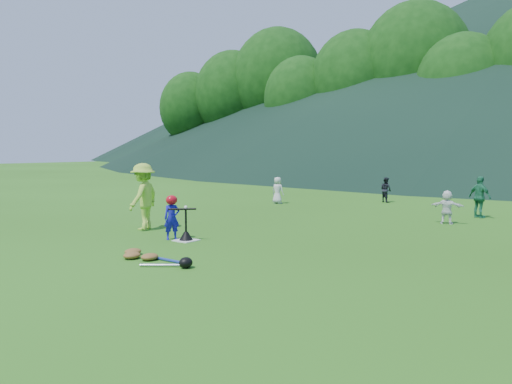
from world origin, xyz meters
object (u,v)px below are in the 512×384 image
(batter_child, at_px, (172,218))
(fielder_a, at_px, (278,190))
(adult_coach, at_px, (143,196))
(home_plate, at_px, (186,240))
(fielder_d, at_px, (447,207))
(fielder_b, at_px, (386,190))
(batting_tee, at_px, (186,235))
(equipment_pile, at_px, (149,257))
(fielder_c, at_px, (480,197))

(batter_child, bearing_deg, fielder_a, 47.61)
(fielder_a, bearing_deg, adult_coach, 95.94)
(home_plate, xyz_separation_m, fielder_d, (3.74, 6.01, 0.44))
(fielder_b, height_order, fielder_d, fielder_b)
(fielder_b, bearing_deg, fielder_a, 68.90)
(batter_child, relative_size, fielder_b, 1.02)
(home_plate, relative_size, fielder_a, 0.46)
(fielder_a, height_order, fielder_b, fielder_a)
(fielder_d, xyz_separation_m, batting_tee, (-3.74, -6.01, -0.32))
(fielder_b, distance_m, fielder_d, 5.38)
(batter_child, xyz_separation_m, equipment_pile, (1.21, -1.68, -0.41))
(adult_coach, bearing_deg, fielder_b, 147.71)
(batting_tee, bearing_deg, fielder_a, 110.35)
(fielder_b, bearing_deg, home_plate, 113.51)
(fielder_d, bearing_deg, home_plate, 48.22)
(adult_coach, distance_m, fielder_a, 6.88)
(batter_child, xyz_separation_m, batting_tee, (0.36, 0.08, -0.35))
(fielder_c, xyz_separation_m, equipment_pile, (-3.28, -9.54, -0.54))
(fielder_b, distance_m, fielder_c, 4.53)
(fielder_b, xyz_separation_m, fielder_c, (3.88, -2.33, 0.14))
(fielder_b, xyz_separation_m, fielder_d, (3.49, -4.10, -0.02))
(fielder_d, bearing_deg, batter_child, 46.21)
(batter_child, bearing_deg, fielder_b, 26.51)
(batter_child, distance_m, adult_coach, 1.71)
(home_plate, xyz_separation_m, fielder_a, (-2.70, 7.27, 0.48))
(adult_coach, relative_size, fielder_d, 1.83)
(batting_tee, bearing_deg, fielder_c, 62.03)
(batting_tee, bearing_deg, home_plate, 0.00)
(adult_coach, relative_size, fielder_a, 1.69)
(fielder_b, distance_m, batting_tee, 10.12)
(batter_child, distance_m, equipment_pile, 2.11)
(home_plate, relative_size, fielder_d, 0.50)
(home_plate, height_order, fielder_a, fielder_a)
(fielder_d, relative_size, batting_tee, 1.33)
(adult_coach, relative_size, fielder_b, 1.75)
(fielder_c, height_order, fielder_d, fielder_c)
(equipment_pile, bearing_deg, batting_tee, 115.96)
(fielder_b, height_order, batting_tee, fielder_b)
(home_plate, xyz_separation_m, fielder_c, (4.13, 7.78, 0.60))
(fielder_d, bearing_deg, batting_tee, 48.22)
(fielder_a, distance_m, fielder_b, 4.10)
(home_plate, bearing_deg, fielder_a, 110.35)
(fielder_a, xyz_separation_m, equipment_pile, (3.55, -9.03, -0.42))
(home_plate, distance_m, adult_coach, 2.16)
(home_plate, height_order, fielder_b, fielder_b)
(adult_coach, distance_m, fielder_b, 9.93)
(home_plate, height_order, fielder_c, fielder_c)
(equipment_pile, bearing_deg, fielder_c, 71.05)
(adult_coach, relative_size, batting_tee, 2.43)
(home_plate, bearing_deg, fielder_c, 62.03)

